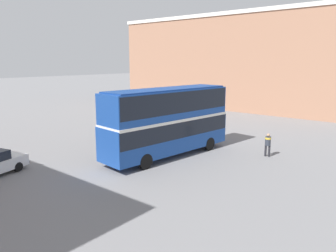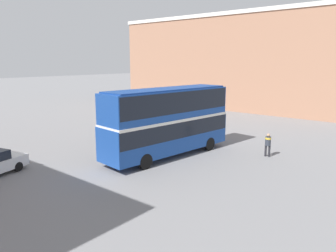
% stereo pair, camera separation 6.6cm
% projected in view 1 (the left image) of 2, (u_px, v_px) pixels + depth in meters
% --- Properties ---
extents(ground_plane, '(240.00, 240.00, 0.00)m').
position_uv_depth(ground_plane, '(175.00, 153.00, 24.96)').
color(ground_plane, slate).
extents(building_row_right, '(10.73, 35.44, 13.33)m').
position_uv_depth(building_row_right, '(236.00, 62.00, 49.20)').
color(building_row_right, '#9E7056').
rests_on(building_row_right, ground_plane).
extents(double_decker_bus, '(10.75, 3.72, 4.96)m').
position_uv_depth(double_decker_bus, '(168.00, 118.00, 23.59)').
color(double_decker_bus, '#194293').
rests_on(double_decker_bus, ground_plane).
extents(pedestrian_foreground, '(0.50, 0.50, 1.71)m').
position_uv_depth(pedestrian_foreground, '(268.00, 142.00, 23.76)').
color(pedestrian_foreground, '#232328').
rests_on(pedestrian_foreground, ground_plane).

